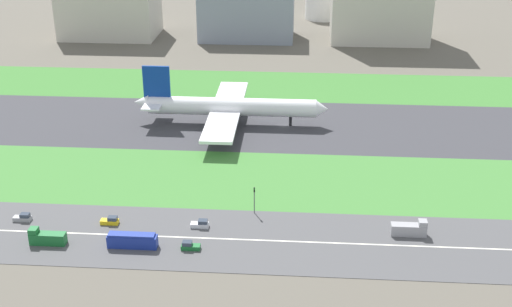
{
  "coord_description": "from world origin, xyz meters",
  "views": [
    {
      "loc": [
        5.12,
        -208.1,
        84.1
      ],
      "look_at": [
        -7.1,
        -36.5,
        6.0
      ],
      "focal_mm": 46.9,
      "sensor_mm": 36.0,
      "label": 1
    }
  ],
  "objects": [
    {
      "name": "terminal_building",
      "position": [
        -90.0,
        114.0,
        16.75
      ],
      "size": [
        45.98,
        30.14,
        33.5
      ],
      "primitive_type": "cube",
      "color": "beige",
      "rests_on": "ground_plane"
    },
    {
      "name": "bus_0",
      "position": [
        -32.88,
        -78.0,
        1.82
      ],
      "size": [
        11.6,
        2.5,
        3.5
      ],
      "rotation": [
        0.0,
        0.0,
        3.14
      ],
      "color": "navy",
      "rests_on": "highway"
    },
    {
      "name": "car_1",
      "position": [
        -40.88,
        -68.0,
        0.92
      ],
      "size": [
        4.4,
        1.8,
        2.0
      ],
      "color": "yellow",
      "rests_on": "highway"
    },
    {
      "name": "airliner",
      "position": [
        -19.42,
        0.0,
        6.23
      ],
      "size": [
        65.0,
        56.0,
        19.7
      ],
      "color": "white",
      "rests_on": "runway"
    },
    {
      "name": "highway",
      "position": [
        0.0,
        -73.0,
        0.05
      ],
      "size": [
        280.0,
        28.0,
        0.1
      ],
      "primitive_type": "cube",
      "color": "#4C4C4F",
      "rests_on": "ground_plane"
    },
    {
      "name": "grass_median_north",
      "position": [
        0.0,
        41.0,
        0.05
      ],
      "size": [
        280.0,
        36.0,
        0.1
      ],
      "primitive_type": "cube",
      "color": "#3D7A33",
      "rests_on": "ground_plane"
    },
    {
      "name": "hangar_building",
      "position": [
        -22.25,
        114.0,
        12.26
      ],
      "size": [
        45.38,
        26.57,
        24.51
      ],
      "primitive_type": "cube",
      "color": "gray",
      "rests_on": "ground_plane"
    },
    {
      "name": "car_4",
      "position": [
        -19.49,
        -78.0,
        0.92
      ],
      "size": [
        4.4,
        1.8,
        2.0
      ],
      "rotation": [
        0.0,
        0.0,
        3.14
      ],
      "color": "#19662D",
      "rests_on": "highway"
    },
    {
      "name": "fuel_tank_west",
      "position": [
        15.92,
        159.0,
        6.37
      ],
      "size": [
        19.85,
        19.85,
        12.74
      ],
      "primitive_type": "cylinder",
      "color": "silver",
      "rests_on": "ground_plane"
    },
    {
      "name": "car_3",
      "position": [
        -18.46,
        -68.0,
        0.92
      ],
      "size": [
        4.4,
        1.8,
        2.0
      ],
      "color": "silver",
      "rests_on": "highway"
    },
    {
      "name": "car_0",
      "position": [
        -62.98,
        -68.0,
        0.92
      ],
      "size": [
        4.4,
        1.8,
        2.0
      ],
      "color": "#99999E",
      "rests_on": "highway"
    },
    {
      "name": "fuel_tank_centre",
      "position": [
        43.76,
        159.0,
        8.49
      ],
      "size": [
        25.86,
        25.86,
        16.97
      ],
      "primitive_type": "cylinder",
      "color": "silver",
      "rests_on": "ground_plane"
    },
    {
      "name": "runway",
      "position": [
        0.0,
        0.0,
        0.05
      ],
      "size": [
        280.0,
        46.0,
        0.1
      ],
      "primitive_type": "cube",
      "color": "#38383D",
      "rests_on": "ground_plane"
    },
    {
      "name": "truck_1",
      "position": [
        32.0,
        -68.0,
        1.67
      ],
      "size": [
        8.4,
        2.5,
        4.0
      ],
      "color": "#99999E",
      "rests_on": "highway"
    },
    {
      "name": "traffic_light",
      "position": [
        -5.85,
        -60.01,
        4.29
      ],
      "size": [
        0.36,
        0.5,
        7.2
      ],
      "color": "#4C4C51",
      "rests_on": "highway"
    },
    {
      "name": "highway_centerline",
      "position": [
        0.0,
        -73.0,
        0.11
      ],
      "size": [
        266.0,
        0.5,
        0.01
      ],
      "primitive_type": "cube",
      "color": "silver",
      "rests_on": "highway"
    },
    {
      "name": "grass_median_south",
      "position": [
        0.0,
        -41.0,
        0.05
      ],
      "size": [
        280.0,
        36.0,
        0.1
      ],
      "primitive_type": "cube",
      "color": "#427F38",
      "rests_on": "ground_plane"
    },
    {
      "name": "truck_0",
      "position": [
        -53.21,
        -78.0,
        1.67
      ],
      "size": [
        8.4,
        2.5,
        4.0
      ],
      "rotation": [
        0.0,
        0.0,
        3.14
      ],
      "color": "#19662D",
      "rests_on": "highway"
    },
    {
      "name": "ground_plane",
      "position": [
        0.0,
        0.0,
        0.0
      ],
      "size": [
        800.0,
        800.0,
        0.0
      ],
      "primitive_type": "plane",
      "color": "#5B564C"
    }
  ]
}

